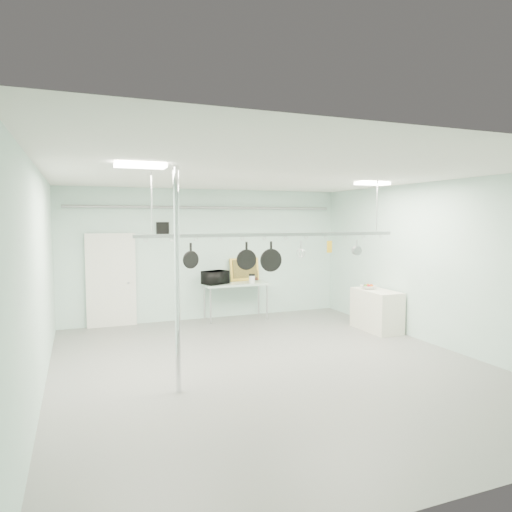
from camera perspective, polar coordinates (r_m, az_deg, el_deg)
name	(u,v)px	position (r m, az deg, el deg)	size (l,w,h in m)	color
floor	(271,365)	(7.93, 1.90, -13.50)	(8.00, 8.00, 0.00)	gray
ceiling	(272,175)	(7.57, 1.96, 10.11)	(7.00, 8.00, 0.02)	silver
back_wall	(208,254)	(11.35, -6.08, 0.21)	(7.00, 0.02, 3.20)	silver
right_wall	(436,264)	(9.52, 21.61, -0.93)	(0.02, 8.00, 3.20)	silver
door	(111,281)	(10.97, -17.66, -3.02)	(1.10, 0.10, 2.20)	silver
wall_vent	(163,228)	(11.06, -11.59, 3.40)	(0.30, 0.04, 0.30)	black
conduit_pipe	(208,208)	(11.23, -6.00, 6.04)	(0.07, 0.07, 6.60)	gray
chrome_pole	(177,281)	(6.51, -9.82, -3.09)	(0.08, 0.08, 3.20)	silver
prep_table	(236,286)	(11.23, -2.56, -3.75)	(1.60, 0.70, 0.91)	#A4C1B0
side_cabinet	(376,310)	(10.53, 14.82, -6.57)	(0.60, 1.20, 0.90)	white
pot_rack	(275,233)	(7.90, 2.41, 2.90)	(4.80, 0.06, 1.00)	#B7B7BC
light_panel_left	(140,166)	(6.21, -14.25, 10.91)	(0.65, 0.30, 0.05)	white
light_panel_right	(372,184)	(9.28, 14.34, 8.77)	(0.65, 0.30, 0.05)	white
microwave	(215,278)	(11.03, -5.10, -2.70)	(0.58, 0.39, 0.32)	black
coffee_canister	(252,279)	(11.14, -0.52, -2.95)	(0.14, 0.14, 0.19)	silver
painting_large	(244,269)	(11.58, -1.45, -1.69)	(0.78, 0.05, 0.58)	gold
painting_small	(252,276)	(11.67, -0.52, -2.45)	(0.30, 0.04, 0.25)	black
fruit_bowl	(368,287)	(10.57, 13.86, -3.81)	(0.34, 0.34, 0.08)	silver
skillet_left	(191,255)	(7.44, -8.15, 0.12)	(0.29, 0.06, 0.40)	black
skillet_mid	(246,256)	(7.72, -1.20, 0.02)	(0.35, 0.06, 0.48)	black
skillet_right	(271,257)	(7.89, 1.89, -0.08)	(0.40, 0.06, 0.53)	black
whisk	(301,249)	(8.12, 5.63, 0.82)	(0.15, 0.15, 0.31)	#B0B1B5
grater	(329,247)	(8.40, 9.16, 1.16)	(0.10, 0.02, 0.24)	yellow
saucepan	(357,248)	(8.72, 12.48, 1.00)	(0.17, 0.10, 0.31)	silver
fruit_cluster	(368,285)	(10.57, 13.87, -3.60)	(0.24, 0.24, 0.09)	#A40F1B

